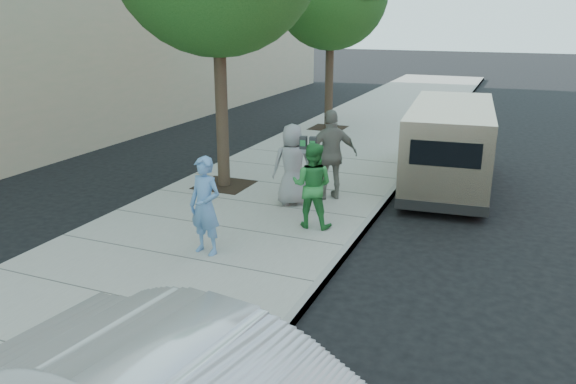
# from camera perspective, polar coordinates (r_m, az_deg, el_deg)

# --- Properties ---
(ground) EXTENTS (120.00, 120.00, 0.00)m
(ground) POSITION_cam_1_polar(r_m,az_deg,el_deg) (10.35, -1.69, -5.05)
(ground) COLOR black
(ground) RESTS_ON ground
(sidewalk) EXTENTS (5.00, 60.00, 0.15)m
(sidewalk) POSITION_cam_1_polar(r_m,az_deg,el_deg) (10.75, -6.57, -3.86)
(sidewalk) COLOR gray
(sidewalk) RESTS_ON ground
(curb_face) EXTENTS (0.12, 60.00, 0.16)m
(curb_face) POSITION_cam_1_polar(r_m,az_deg,el_deg) (9.86, 5.99, -5.86)
(curb_face) COLOR gray
(curb_face) RESTS_ON ground
(parking_meter) EXTENTS (0.34, 0.16, 1.59)m
(parking_meter) POSITION_cam_1_polar(r_m,az_deg,el_deg) (10.95, 2.05, 3.40)
(parking_meter) COLOR gray
(parking_meter) RESTS_ON sidewalk
(van) EXTENTS (2.23, 5.50, 1.99)m
(van) POSITION_cam_1_polar(r_m,az_deg,el_deg) (13.87, 16.06, 4.69)
(van) COLOR #CAB391
(van) RESTS_ON ground
(person_officer) EXTENTS (0.66, 0.49, 1.66)m
(person_officer) POSITION_cam_1_polar(r_m,az_deg,el_deg) (9.32, -8.41, -1.41)
(person_officer) COLOR #5B8CC2
(person_officer) RESTS_ON sidewalk
(person_green_shirt) EXTENTS (0.82, 0.66, 1.61)m
(person_green_shirt) POSITION_cam_1_polar(r_m,az_deg,el_deg) (10.43, 2.47, 0.69)
(person_green_shirt) COLOR #2B853B
(person_green_shirt) RESTS_ON sidewalk
(person_gray_shirt) EXTENTS (1.00, 0.89, 1.71)m
(person_gray_shirt) POSITION_cam_1_polar(r_m,az_deg,el_deg) (11.67, 0.47, 2.79)
(person_gray_shirt) COLOR gray
(person_gray_shirt) RESTS_ON sidewalk
(person_striped_polo) EXTENTS (1.21, 1.03, 1.94)m
(person_striped_polo) POSITION_cam_1_polar(r_m,az_deg,el_deg) (12.05, 4.44, 3.78)
(person_striped_polo) COLOR gray
(person_striped_polo) RESTS_ON sidewalk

